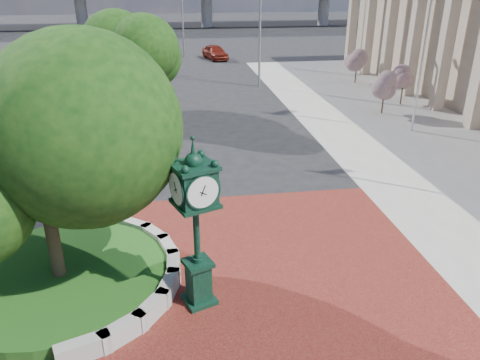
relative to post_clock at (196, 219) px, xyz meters
The scene contains 13 objects.
ground 3.13m from the post_clock, 50.13° to the left, with size 200.00×200.00×0.00m, color black.
plaza 2.82m from the post_clock, 17.34° to the left, with size 12.00×12.00×0.04m, color maroon.
planter_wall 3.11m from the post_clock, 139.38° to the left, with size 2.96×6.77×0.54m.
grass_bed 4.74m from the post_clock, 160.73° to the left, with size 6.10×6.10×0.40m, color #224714.
tree_planter 4.26m from the post_clock, 160.73° to the left, with size 5.20×5.20×6.33m.
tree_street 19.58m from the post_clock, 98.43° to the left, with size 4.40×4.40×5.45m.
post_clock is the anchor object (origin of this frame).
parked_car 39.44m from the post_clock, 83.72° to the left, with size 1.73×4.30×1.46m, color maroon.
flagpole_b 18.75m from the post_clock, 45.87° to the left, with size 1.54×0.67×10.34m.
street_lamp_near 26.91m from the post_clock, 75.47° to the left, with size 2.23×0.37×9.92m.
shrub_near 21.26m from the post_clock, 53.09° to the left, with size 1.20×1.20×2.20m.
shrub_mid 24.14m from the post_clock, 51.67° to the left, with size 1.20×1.20×2.20m.
shrub_far 29.77m from the post_clock, 60.92° to the left, with size 1.20×1.20×2.20m.
Camera 1 is at (-1.55, -11.69, 8.20)m, focal length 35.00 mm.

